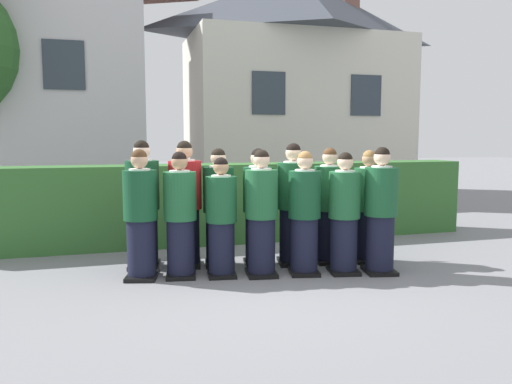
{
  "coord_description": "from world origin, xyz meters",
  "views": [
    {
      "loc": [
        -1.86,
        -6.19,
        1.79
      ],
      "look_at": [
        0.0,
        0.28,
        1.05
      ],
      "focal_mm": 35.82,
      "sensor_mm": 36.0,
      "label": 1
    }
  ],
  "objects_px": {
    "student_front_row_6": "(381,213)",
    "student_rear_row_6": "(368,209)",
    "student_front_row_3": "(261,216)",
    "student_rear_row_2": "(219,210)",
    "student_in_red_blazer": "(185,207)",
    "student_front_row_1": "(180,218)",
    "student_rear_row_0": "(143,207)",
    "student_front_row_2": "(221,220)",
    "student_front_row_4": "(304,216)",
    "student_rear_row_5": "(329,208)",
    "student_rear_row_3": "(258,210)",
    "student_front_row_5": "(344,216)",
    "student_rear_row_4": "(293,207)",
    "student_front_row_0": "(141,218)"
  },
  "relations": [
    {
      "from": "student_front_row_6",
      "to": "student_rear_row_6",
      "type": "xyz_separation_m",
      "value": [
        0.14,
        0.6,
        -0.03
      ]
    },
    {
      "from": "student_front_row_3",
      "to": "student_rear_row_2",
      "type": "height_order",
      "value": "student_rear_row_2"
    },
    {
      "from": "student_in_red_blazer",
      "to": "student_rear_row_2",
      "type": "bearing_deg",
      "value": -12.32
    },
    {
      "from": "student_front_row_1",
      "to": "student_rear_row_0",
      "type": "bearing_deg",
      "value": 123.79
    },
    {
      "from": "student_front_row_2",
      "to": "student_front_row_4",
      "type": "height_order",
      "value": "student_front_row_4"
    },
    {
      "from": "student_front_row_4",
      "to": "student_rear_row_2",
      "type": "height_order",
      "value": "student_rear_row_2"
    },
    {
      "from": "student_front_row_6",
      "to": "student_rear_row_5",
      "type": "bearing_deg",
      "value": 120.3
    },
    {
      "from": "student_rear_row_3",
      "to": "student_front_row_1",
      "type": "bearing_deg",
      "value": -164.07
    },
    {
      "from": "student_rear_row_3",
      "to": "student_rear_row_6",
      "type": "height_order",
      "value": "student_rear_row_3"
    },
    {
      "from": "student_rear_row_5",
      "to": "student_rear_row_2",
      "type": "bearing_deg",
      "value": 170.51
    },
    {
      "from": "student_in_red_blazer",
      "to": "student_rear_row_5",
      "type": "relative_size",
      "value": 1.06
    },
    {
      "from": "student_front_row_2",
      "to": "student_front_row_5",
      "type": "bearing_deg",
      "value": -10.56
    },
    {
      "from": "student_front_row_1",
      "to": "student_rear_row_6",
      "type": "height_order",
      "value": "student_front_row_1"
    },
    {
      "from": "student_rear_row_4",
      "to": "student_rear_row_6",
      "type": "bearing_deg",
      "value": -8.55
    },
    {
      "from": "student_rear_row_2",
      "to": "student_rear_row_3",
      "type": "bearing_deg",
      "value": -12.42
    },
    {
      "from": "student_front_row_1",
      "to": "student_rear_row_3",
      "type": "relative_size",
      "value": 0.98
    },
    {
      "from": "student_rear_row_5",
      "to": "student_front_row_2",
      "type": "bearing_deg",
      "value": -169.89
    },
    {
      "from": "student_front_row_3",
      "to": "student_front_row_5",
      "type": "bearing_deg",
      "value": -9.8
    },
    {
      "from": "student_front_row_2",
      "to": "student_rear_row_2",
      "type": "bearing_deg",
      "value": 81.65
    },
    {
      "from": "student_front_row_4",
      "to": "student_rear_row_4",
      "type": "bearing_deg",
      "value": 86.18
    },
    {
      "from": "student_rear_row_5",
      "to": "student_rear_row_0",
      "type": "bearing_deg",
      "value": 169.98
    },
    {
      "from": "student_rear_row_6",
      "to": "student_front_row_2",
      "type": "bearing_deg",
      "value": -175.27
    },
    {
      "from": "student_front_row_5",
      "to": "student_rear_row_2",
      "type": "relative_size",
      "value": 0.97
    },
    {
      "from": "student_front_row_6",
      "to": "student_rear_row_0",
      "type": "relative_size",
      "value": 0.95
    },
    {
      "from": "student_front_row_2",
      "to": "student_front_row_3",
      "type": "height_order",
      "value": "student_front_row_3"
    },
    {
      "from": "student_in_red_blazer",
      "to": "student_rear_row_5",
      "type": "distance_m",
      "value": 2.01
    },
    {
      "from": "student_rear_row_6",
      "to": "student_rear_row_5",
      "type": "bearing_deg",
      "value": 168.98
    },
    {
      "from": "student_in_red_blazer",
      "to": "student_rear_row_3",
      "type": "height_order",
      "value": "student_in_red_blazer"
    },
    {
      "from": "student_front_row_2",
      "to": "student_front_row_3",
      "type": "xyz_separation_m",
      "value": [
        0.5,
        -0.11,
        0.05
      ]
    },
    {
      "from": "student_front_row_5",
      "to": "student_rear_row_4",
      "type": "height_order",
      "value": "student_rear_row_4"
    },
    {
      "from": "student_front_row_4",
      "to": "student_rear_row_6",
      "type": "distance_m",
      "value": 1.17
    },
    {
      "from": "student_front_row_5",
      "to": "student_rear_row_6",
      "type": "distance_m",
      "value": 0.76
    },
    {
      "from": "student_front_row_5",
      "to": "student_rear_row_4",
      "type": "xyz_separation_m",
      "value": [
        -0.48,
        0.63,
        0.05
      ]
    },
    {
      "from": "student_rear_row_0",
      "to": "student_rear_row_3",
      "type": "distance_m",
      "value": 1.58
    },
    {
      "from": "student_front_row_6",
      "to": "student_rear_row_0",
      "type": "bearing_deg",
      "value": 158.65
    },
    {
      "from": "student_front_row_0",
      "to": "student_front_row_5",
      "type": "xyz_separation_m",
      "value": [
        2.56,
        -0.46,
        -0.02
      ]
    },
    {
      "from": "student_front_row_3",
      "to": "student_rear_row_0",
      "type": "relative_size",
      "value": 0.94
    },
    {
      "from": "student_front_row_6",
      "to": "student_rear_row_3",
      "type": "height_order",
      "value": "student_front_row_6"
    },
    {
      "from": "student_rear_row_6",
      "to": "student_rear_row_4",
      "type": "bearing_deg",
      "value": 171.45
    },
    {
      "from": "student_front_row_2",
      "to": "student_rear_row_5",
      "type": "distance_m",
      "value": 1.64
    },
    {
      "from": "student_front_row_4",
      "to": "student_front_row_1",
      "type": "bearing_deg",
      "value": 169.37
    },
    {
      "from": "student_front_row_4",
      "to": "student_front_row_6",
      "type": "distance_m",
      "value": 1.0
    },
    {
      "from": "student_rear_row_4",
      "to": "student_front_row_3",
      "type": "bearing_deg",
      "value": -142.84
    },
    {
      "from": "student_rear_row_3",
      "to": "student_front_row_4",
      "type": "bearing_deg",
      "value": -54.11
    },
    {
      "from": "student_front_row_4",
      "to": "student_rear_row_3",
      "type": "height_order",
      "value": "student_rear_row_3"
    },
    {
      "from": "student_front_row_2",
      "to": "student_in_red_blazer",
      "type": "xyz_separation_m",
      "value": [
        -0.37,
        0.64,
        0.1
      ]
    },
    {
      "from": "student_front_row_3",
      "to": "student_rear_row_6",
      "type": "relative_size",
      "value": 1.02
    },
    {
      "from": "student_front_row_0",
      "to": "student_front_row_5",
      "type": "bearing_deg",
      "value": -10.18
    },
    {
      "from": "student_front_row_2",
      "to": "student_rear_row_6",
      "type": "height_order",
      "value": "student_rear_row_6"
    },
    {
      "from": "student_front_row_1",
      "to": "student_rear_row_3",
      "type": "distance_m",
      "value": 1.17
    }
  ]
}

